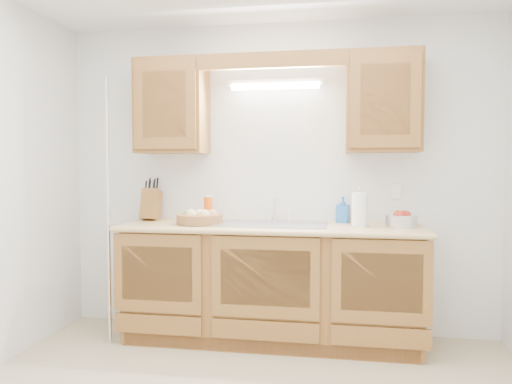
% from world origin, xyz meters
% --- Properties ---
extents(room, '(3.52, 3.50, 2.50)m').
position_xyz_m(room, '(0.00, 0.00, 1.25)').
color(room, tan).
rests_on(room, ground).
extents(base_cabinets, '(2.20, 0.60, 0.86)m').
position_xyz_m(base_cabinets, '(0.00, 1.20, 0.44)').
color(base_cabinets, brown).
rests_on(base_cabinets, ground).
extents(countertop, '(2.30, 0.63, 0.04)m').
position_xyz_m(countertop, '(0.00, 1.19, 0.88)').
color(countertop, tan).
rests_on(countertop, base_cabinets).
extents(upper_cabinet_left, '(0.55, 0.33, 0.75)m').
position_xyz_m(upper_cabinet_left, '(-0.83, 1.33, 1.83)').
color(upper_cabinet_left, brown).
rests_on(upper_cabinet_left, room).
extents(upper_cabinet_right, '(0.55, 0.33, 0.75)m').
position_xyz_m(upper_cabinet_right, '(0.83, 1.33, 1.83)').
color(upper_cabinet_right, brown).
rests_on(upper_cabinet_right, room).
extents(valance, '(2.20, 0.05, 0.12)m').
position_xyz_m(valance, '(0.00, 1.19, 2.14)').
color(valance, brown).
rests_on(valance, room).
extents(fluorescent_fixture, '(0.76, 0.08, 0.08)m').
position_xyz_m(fluorescent_fixture, '(0.00, 1.42, 2.00)').
color(fluorescent_fixture, white).
rests_on(fluorescent_fixture, room).
extents(sink, '(0.84, 0.46, 0.36)m').
position_xyz_m(sink, '(0.00, 1.21, 0.83)').
color(sink, '#9E9EA3').
rests_on(sink, countertop).
extents(wire_shelf_pole, '(0.03, 0.03, 2.00)m').
position_xyz_m(wire_shelf_pole, '(-1.20, 0.94, 1.00)').
color(wire_shelf_pole, silver).
rests_on(wire_shelf_pole, ground).
extents(outlet_plate, '(0.08, 0.01, 0.12)m').
position_xyz_m(outlet_plate, '(0.95, 1.49, 1.15)').
color(outlet_plate, white).
rests_on(outlet_plate, room).
extents(fruit_basket, '(0.46, 0.46, 0.11)m').
position_xyz_m(fruit_basket, '(-0.55, 1.15, 0.95)').
color(fruit_basket, '#9B6A3E').
rests_on(fruit_basket, countertop).
extents(knife_block, '(0.13, 0.21, 0.37)m').
position_xyz_m(knife_block, '(-1.03, 1.36, 1.03)').
color(knife_block, brown).
rests_on(knife_block, countertop).
extents(orange_canister, '(0.09, 0.09, 0.21)m').
position_xyz_m(orange_canister, '(-0.54, 1.36, 1.01)').
color(orange_canister, '#F9590D').
rests_on(orange_canister, countertop).
extents(soap_bottle, '(0.11, 0.12, 0.21)m').
position_xyz_m(soap_bottle, '(0.54, 1.43, 1.00)').
color(soap_bottle, '#2467B7').
rests_on(soap_bottle, countertop).
extents(sponge, '(0.11, 0.08, 0.02)m').
position_xyz_m(sponge, '(0.54, 1.44, 0.91)').
color(sponge, '#CC333F').
rests_on(sponge, countertop).
extents(paper_towel, '(0.15, 0.15, 0.30)m').
position_xyz_m(paper_towel, '(0.66, 1.20, 1.02)').
color(paper_towel, silver).
rests_on(paper_towel, countertop).
extents(apple_bowl, '(0.26, 0.26, 0.12)m').
position_xyz_m(apple_bowl, '(0.97, 1.23, 0.95)').
color(apple_bowl, silver).
rests_on(apple_bowl, countertop).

